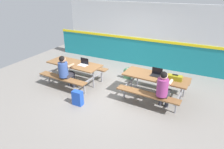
# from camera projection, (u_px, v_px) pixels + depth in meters

# --- Properties ---
(ground_plane) EXTENTS (10.00, 10.00, 0.02)m
(ground_plane) POSITION_uv_depth(u_px,v_px,m) (112.00, 90.00, 6.72)
(ground_plane) COLOR gray
(accent_backdrop) EXTENTS (8.00, 0.14, 2.60)m
(accent_backdrop) POSITION_uv_depth(u_px,v_px,m) (140.00, 36.00, 8.35)
(accent_backdrop) COLOR teal
(accent_backdrop) RESTS_ON ground
(picnic_table_left) EXTENTS (1.96, 1.66, 0.74)m
(picnic_table_left) POSITION_uv_depth(u_px,v_px,m) (75.00, 68.00, 6.98)
(picnic_table_left) COLOR brown
(picnic_table_left) RESTS_ON ground
(picnic_table_right) EXTENTS (1.96, 1.66, 0.74)m
(picnic_table_right) POSITION_uv_depth(u_px,v_px,m) (155.00, 81.00, 6.02)
(picnic_table_right) COLOR brown
(picnic_table_right) RESTS_ON ground
(student_nearer) EXTENTS (0.38, 0.53, 1.21)m
(student_nearer) POSITION_uv_depth(u_px,v_px,m) (65.00, 70.00, 6.45)
(student_nearer) COLOR #2D2D38
(student_nearer) RESTS_ON ground
(student_further) EXTENTS (0.38, 0.53, 1.21)m
(student_further) POSITION_uv_depth(u_px,v_px,m) (163.00, 88.00, 5.35)
(student_further) COLOR #2D2D38
(student_further) RESTS_ON ground
(laptop_silver) EXTENTS (0.33, 0.24, 0.22)m
(laptop_silver) POSITION_uv_depth(u_px,v_px,m) (83.00, 64.00, 6.75)
(laptop_silver) COLOR silver
(laptop_silver) RESTS_ON picnic_table_left
(laptop_dark) EXTENTS (0.33, 0.24, 0.22)m
(laptop_dark) POSITION_uv_depth(u_px,v_px,m) (156.00, 74.00, 5.97)
(laptop_dark) COLOR black
(laptop_dark) RESTS_ON picnic_table_right
(toolbox_grey) EXTENTS (0.40, 0.18, 0.18)m
(toolbox_grey) POSITION_uv_depth(u_px,v_px,m) (175.00, 78.00, 5.67)
(toolbox_grey) COLOR olive
(toolbox_grey) RESTS_ON picnic_table_right
(backpack_dark) EXTENTS (0.30, 0.22, 0.44)m
(backpack_dark) POSITION_uv_depth(u_px,v_px,m) (78.00, 98.00, 5.81)
(backpack_dark) COLOR #1E47B2
(backpack_dark) RESTS_ON ground
(tote_bag_bright) EXTENTS (0.34, 0.21, 0.43)m
(tote_bag_bright) POSITION_uv_depth(u_px,v_px,m) (128.00, 74.00, 7.43)
(tote_bag_bright) COLOR #3F724C
(tote_bag_bright) RESTS_ON ground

